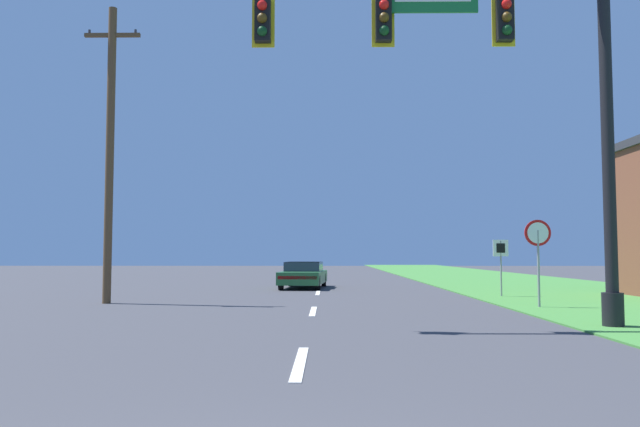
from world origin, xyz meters
TOP-DOWN VIEW (x-y plane):
  - grass_verge_right at (10.50, 30.00)m, footprint 10.00×110.00m
  - road_center_line at (0.00, 22.00)m, footprint 0.16×34.80m
  - signal_mast at (4.20, 10.29)m, footprint 8.57×0.47m
  - car_ahead at (-0.72, 25.66)m, footprint 2.16×4.71m
  - stop_sign at (6.47, 15.08)m, footprint 0.76×0.07m
  - route_sign_post at (6.66, 19.66)m, footprint 0.55×0.06m
  - utility_pole_near at (-6.58, 16.67)m, footprint 1.80×0.26m

SIDE VIEW (x-z plane):
  - road_center_line at x=0.00m, z-range 0.00..0.01m
  - grass_verge_right at x=10.50m, z-range 0.00..0.04m
  - car_ahead at x=-0.72m, z-range 0.01..1.20m
  - route_sign_post at x=6.66m, z-range 0.51..2.54m
  - stop_sign at x=6.47m, z-range 0.61..3.12m
  - utility_pole_near at x=-6.58m, z-range 0.16..9.69m
  - signal_mast at x=4.20m, z-range 1.02..9.34m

